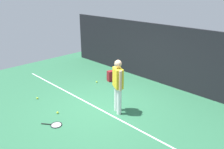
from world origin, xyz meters
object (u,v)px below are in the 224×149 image
tennis_player (118,84)px  tennis_ball_by_fence (37,98)px  tennis_racket (55,125)px  tennis_ball_mid_court (58,113)px  tennis_ball_near_player (97,82)px  backpack (111,76)px

tennis_player → tennis_ball_by_fence: (-2.60, -1.35, -0.93)m
tennis_player → tennis_racket: bearing=95.3°
tennis_ball_mid_court → tennis_ball_near_player: bearing=112.1°
tennis_player → backpack: (-1.99, 1.65, -0.76)m
tennis_ball_by_fence → tennis_player: bearing=27.5°
backpack → tennis_ball_by_fence: size_ratio=6.67×
backpack → tennis_ball_near_player: (-0.26, -0.56, -0.18)m
tennis_player → tennis_ball_mid_court: 2.08m
tennis_racket → tennis_ball_by_fence: (-1.87, 0.43, 0.02)m
tennis_ball_by_fence → tennis_ball_mid_court: bearing=-1.6°
tennis_racket → tennis_ball_by_fence: bearing=129.7°
backpack → tennis_ball_near_player: 0.64m
backpack → tennis_player: bearing=63.3°
tennis_ball_near_player → tennis_ball_by_fence: size_ratio=1.00×
tennis_ball_near_player → tennis_racket: bearing=-62.2°
tennis_player → tennis_ball_by_fence: bearing=55.0°
tennis_player → tennis_racket: size_ratio=2.86×
tennis_racket → backpack: bearing=72.9°
tennis_ball_near_player → tennis_ball_by_fence: (-0.35, -2.45, 0.00)m
tennis_ball_near_player → tennis_ball_mid_court: bearing=-67.9°
backpack → tennis_ball_by_fence: 3.07m
backpack → tennis_ball_by_fence: bearing=1.6°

